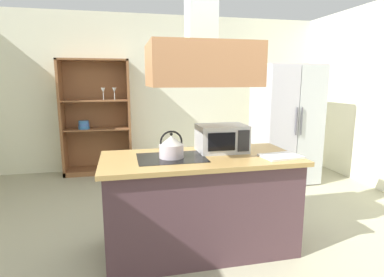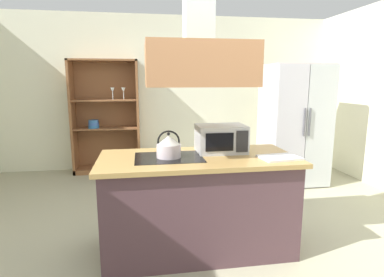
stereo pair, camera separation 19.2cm
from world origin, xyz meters
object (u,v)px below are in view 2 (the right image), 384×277
(refrigerator, at_px, (294,125))
(microwave, at_px, (221,139))
(dish_cabinet, at_px, (106,123))
(kettle, at_px, (169,146))
(cutting_board, at_px, (279,158))

(refrigerator, bearing_deg, microwave, -134.67)
(dish_cabinet, bearing_deg, microwave, -63.11)
(microwave, bearing_deg, kettle, -164.07)
(refrigerator, height_order, kettle, refrigerator)
(kettle, distance_m, cutting_board, 0.98)
(dish_cabinet, distance_m, kettle, 2.95)
(dish_cabinet, xyz_separation_m, microwave, (1.35, -2.67, 0.18))
(refrigerator, distance_m, microwave, 2.22)
(kettle, xyz_separation_m, cutting_board, (0.96, -0.19, -0.09))
(kettle, relative_size, cutting_board, 0.71)
(refrigerator, xyz_separation_m, dish_cabinet, (-2.91, 1.10, -0.06))
(refrigerator, relative_size, kettle, 7.49)
(cutting_board, bearing_deg, microwave, 142.83)
(kettle, relative_size, microwave, 0.53)
(refrigerator, bearing_deg, cutting_board, -120.12)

